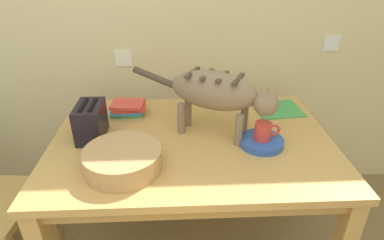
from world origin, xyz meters
TOP-DOWN VIEW (x-y plane):
  - wall_rear at (0.00, 2.05)m, footprint 5.12×0.11m
  - dining_table at (0.14, 1.38)m, footprint 1.34×0.93m
  - cat at (0.26, 1.40)m, footprint 0.66×0.36m
  - saucer_bowl at (0.46, 1.30)m, footprint 0.20×0.20m
  - coffee_mug at (0.47, 1.30)m, footprint 0.12×0.08m
  - magazine at (0.64, 1.67)m, footprint 0.28×0.25m
  - book_stack at (-0.20, 1.65)m, footprint 0.19×0.15m
  - wicker_basket at (-0.16, 1.15)m, footprint 0.32×0.32m
  - toaster at (-0.34, 1.41)m, footprint 0.12×0.20m

SIDE VIEW (x-z plane):
  - dining_table at x=0.14m, z-range 0.29..1.04m
  - magazine at x=0.64m, z-range 0.75..0.76m
  - saucer_bowl at x=0.46m, z-range 0.75..0.78m
  - book_stack at x=-0.20m, z-range 0.75..0.82m
  - wicker_basket at x=-0.16m, z-range 0.75..0.84m
  - coffee_mug at x=0.47m, z-range 0.78..0.87m
  - toaster at x=-0.34m, z-range 0.75..0.93m
  - cat at x=0.26m, z-range 0.81..1.14m
  - wall_rear at x=0.00m, z-range 0.00..2.50m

